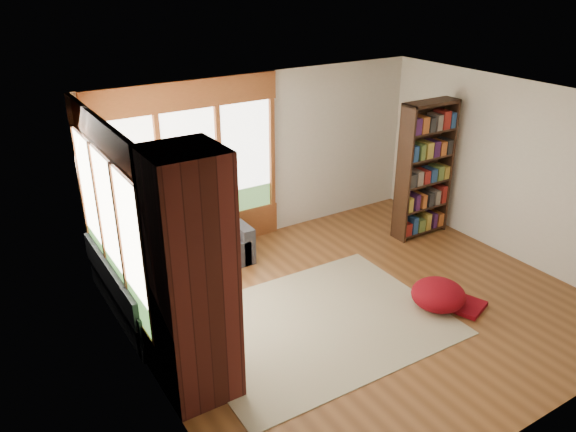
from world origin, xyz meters
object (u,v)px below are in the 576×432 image
brick_chimney (192,280)px  sectional_sofa (167,268)px  dog_tan (184,230)px  area_rug (317,323)px  pouf (438,294)px  bookshelf (425,170)px  dog_brindle (156,267)px

brick_chimney → sectional_sofa: size_ratio=1.18×
sectional_sofa → dog_tan: size_ratio=2.02×
area_rug → pouf: size_ratio=4.48×
brick_chimney → dog_tan: (0.72, 2.04, -0.50)m
brick_chimney → bookshelf: (4.54, 1.50, -0.21)m
area_rug → dog_brindle: dog_brindle is taller
bookshelf → pouf: bookshelf is taller
bookshelf → dog_tan: 3.87m
pouf → dog_tan: bearing=137.5°
sectional_sofa → dog_brindle: 0.86m
dog_tan → dog_brindle: dog_tan is taller
pouf → dog_brindle: (-3.10, 1.62, 0.54)m
dog_brindle → dog_tan: bearing=-48.0°
brick_chimney → sectional_sofa: 2.32m
dog_tan → bookshelf: bearing=-33.4°
bookshelf → dog_brindle: 4.46m
sectional_sofa → area_rug: 2.17m
sectional_sofa → brick_chimney: bearing=-103.3°
area_rug → bookshelf: 3.29m
bookshelf → dog_brindle: bearing=-178.7°
brick_chimney → sectional_sofa: (0.45, 2.05, -1.00)m
pouf → dog_brindle: 3.54m
pouf → dog_tan: dog_tan is taller
area_rug → pouf: bearing=-18.8°
pouf → dog_tan: 3.40m
brick_chimney → bookshelf: size_ratio=1.20×
sectional_sofa → pouf: (2.74, -2.27, -0.11)m
sectional_sofa → pouf: 3.57m
brick_chimney → dog_brindle: size_ratio=3.40×
area_rug → dog_brindle: bearing=145.0°
area_rug → pouf: (1.51, -0.51, 0.19)m
sectional_sofa → dog_tan: dog_tan is taller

